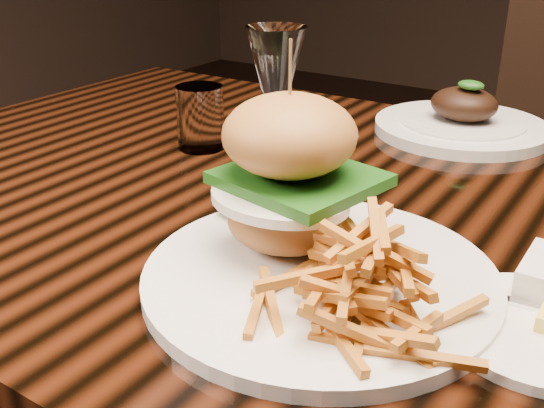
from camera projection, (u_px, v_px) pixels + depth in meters
The scene contains 6 objects.
dining_table at pixel (389, 269), 0.80m from camera, with size 1.60×0.90×0.75m.
burger_plate at pixel (317, 226), 0.60m from camera, with size 0.34×0.34×0.22m.
side_saucer at pixel (540, 328), 0.54m from camera, with size 0.17×0.17×0.02m.
wine_glass at pixel (276, 71), 0.79m from camera, with size 0.08×0.08×0.21m.
water_tumbler at pixel (200, 117), 0.96m from camera, with size 0.07×0.07×0.10m, color white.
far_dish at pixel (462, 123), 1.04m from camera, with size 0.28×0.28×0.09m.
Camera 1 is at (0.26, -0.66, 1.08)m, focal length 42.00 mm.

